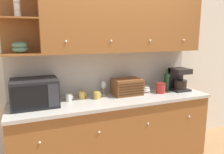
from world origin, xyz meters
TOP-DOWN VIEW (x-y plane):
  - ground_plane at (0.00, 0.00)m, footprint 24.00×24.00m
  - wall_back at (0.00, 0.03)m, footprint 5.04×0.06m
  - counter_unit at (0.00, -0.32)m, footprint 2.66×0.66m
  - backsplash_panel at (0.00, -0.01)m, footprint 2.64×0.01m
  - upper_cabinets at (0.17, -0.18)m, footprint 2.64×0.38m
  - microwave at (-0.99, -0.25)m, footprint 0.53×0.42m
  - mug_patterned_third at (-0.59, -0.20)m, footprint 0.09×0.08m
  - mug_blue_second at (-0.40, -0.16)m, footprint 0.10×0.09m
  - mug at (-0.22, -0.25)m, footprint 0.09×0.08m
  - wine_glass at (-0.08, -0.10)m, footprint 0.08×0.08m
  - bread_box at (0.23, -0.21)m, footprint 0.40×0.28m
  - bowl_stack_on_counter at (0.54, -0.17)m, footprint 0.16×0.16m
  - storage_canister at (0.72, -0.31)m, footprint 0.14×0.14m
  - wine_bottle at (0.87, -0.24)m, footprint 0.08×0.08m
  - coffee_maker at (1.07, -0.26)m, footprint 0.25×0.26m

SIDE VIEW (x-z plane):
  - ground_plane at x=0.00m, z-range 0.00..0.00m
  - counter_unit at x=0.00m, z-range 0.00..0.92m
  - mug_patterned_third at x=-0.59m, z-range 0.92..1.01m
  - bowl_stack_on_counter at x=0.54m, z-range 0.92..1.01m
  - mug_blue_second at x=-0.40m, z-range 0.92..1.01m
  - mug at x=-0.22m, z-range 0.92..1.01m
  - storage_canister at x=0.72m, z-range 0.92..1.06m
  - bread_box at x=0.23m, z-range 0.92..1.14m
  - wine_glass at x=-0.08m, z-range 0.95..1.15m
  - wine_bottle at x=0.87m, z-range 0.90..1.23m
  - microwave at x=-0.99m, z-range 0.92..1.24m
  - coffee_maker at x=1.07m, z-range 0.92..1.25m
  - backsplash_panel at x=0.00m, z-range 0.92..1.52m
  - wall_back at x=0.00m, z-range 0.00..2.60m
  - upper_cabinets at x=0.17m, z-range 1.52..2.36m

